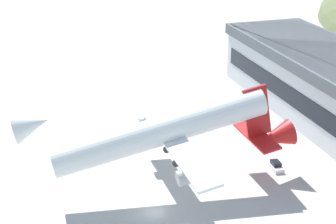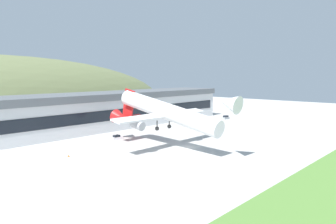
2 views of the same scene
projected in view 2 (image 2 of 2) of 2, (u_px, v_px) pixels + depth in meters
ground_plane at (189, 147)px, 92.77m from camera, size 357.50×357.50×0.00m
terminal_building at (103, 108)px, 124.44m from camera, size 120.59×20.36×13.55m
cargo_airplane at (165, 112)px, 89.83m from camera, size 33.93×44.96×12.52m
service_car_0 at (226, 118)px, 150.36m from camera, size 4.43×2.08×1.64m
service_car_1 at (117, 138)px, 103.43m from camera, size 3.75×1.88×1.42m
fuel_truck at (202, 121)px, 133.63m from camera, size 8.26×2.92×3.29m
traffic_cone_0 at (194, 129)px, 122.13m from camera, size 0.52×0.52×0.58m
traffic_cone_1 at (69, 156)px, 81.63m from camera, size 0.52×0.52×0.58m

